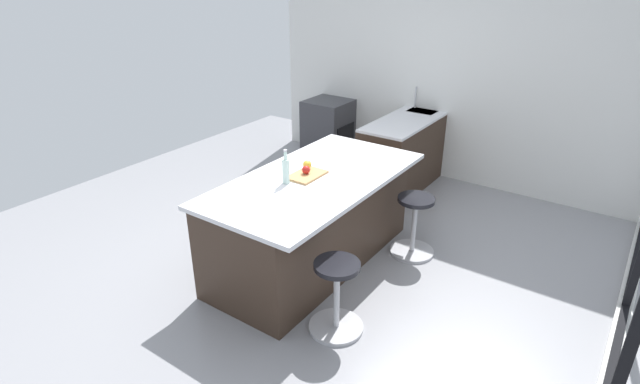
{
  "coord_description": "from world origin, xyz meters",
  "views": [
    {
      "loc": [
        3.29,
        2.33,
        2.68
      ],
      "look_at": [
        -0.07,
        -0.02,
        0.77
      ],
      "focal_mm": 27.92,
      "sensor_mm": 36.0,
      "label": 1
    }
  ],
  "objects": [
    {
      "name": "interior_partition_left",
      "position": [
        -2.87,
        0.0,
        1.48
      ],
      "size": [
        0.12,
        4.99,
        2.96
      ],
      "color": "silver",
      "rests_on": "ground_plane"
    },
    {
      "name": "oven_range",
      "position": [
        -2.52,
        -1.59,
        0.43
      ],
      "size": [
        0.6,
        0.61,
        0.86
      ],
      "color": "#38383D",
      "rests_on": "ground_plane"
    },
    {
      "name": "water_bottle",
      "position": [
        0.19,
        -0.21,
        1.03
      ],
      "size": [
        0.06,
        0.06,
        0.31
      ],
      "color": "silver",
      "rests_on": "kitchen_island"
    },
    {
      "name": "apple_red",
      "position": [
        -0.04,
        -0.16,
        0.96
      ],
      "size": [
        0.08,
        0.08,
        0.08
      ],
      "primitive_type": "sphere",
      "color": "red",
      "rests_on": "cutting_board"
    },
    {
      "name": "ground_plane",
      "position": [
        0.0,
        0.0,
        0.0
      ],
      "size": [
        7.45,
        7.45,
        0.0
      ],
      "primitive_type": "plane",
      "color": "gray"
    },
    {
      "name": "cutting_board",
      "position": [
        -0.04,
        -0.15,
        0.92
      ],
      "size": [
        0.36,
        0.24,
        0.02
      ],
      "primitive_type": "cube",
      "color": "tan",
      "rests_on": "kitchen_island"
    },
    {
      "name": "stool_by_window",
      "position": [
        -0.77,
        0.62,
        0.29
      ],
      "size": [
        0.44,
        0.44,
        0.62
      ],
      "color": "#B7B7BC",
      "rests_on": "ground_plane"
    },
    {
      "name": "stool_middle",
      "position": [
        0.63,
        0.62,
        0.29
      ],
      "size": [
        0.44,
        0.44,
        0.62
      ],
      "color": "#B7B7BC",
      "rests_on": "ground_plane"
    },
    {
      "name": "sink_cabinet",
      "position": [
        -2.52,
        -0.21,
        0.45
      ],
      "size": [
        2.05,
        0.6,
        1.17
      ],
      "color": "#38281E",
      "rests_on": "ground_plane"
    },
    {
      "name": "apple_yellow",
      "position": [
        -0.15,
        -0.22,
        0.97
      ],
      "size": [
        0.08,
        0.08,
        0.08
      ],
      "primitive_type": "sphere",
      "color": "gold",
      "rests_on": "cutting_board"
    },
    {
      "name": "kitchen_island",
      "position": [
        -0.07,
        -0.12,
        0.46
      ],
      "size": [
        2.21,
        1.13,
        0.91
      ],
      "color": "#38281E",
      "rests_on": "ground_plane"
    }
  ]
}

